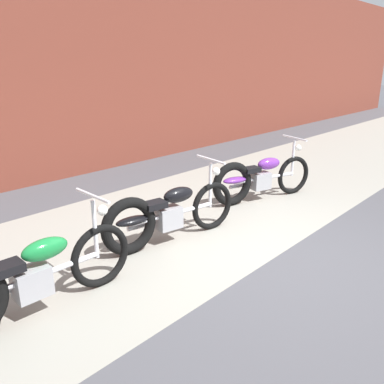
% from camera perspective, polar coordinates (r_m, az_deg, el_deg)
% --- Properties ---
extents(ground_plane, '(80.00, 80.00, 0.00)m').
position_cam_1_polar(ground_plane, '(4.91, 11.59, -9.43)').
color(ground_plane, '#47474C').
extents(sidewalk_slab, '(36.00, 3.50, 0.01)m').
position_cam_1_polar(sidewalk_slab, '(5.90, -2.98, -4.16)').
color(sidewalk_slab, gray).
rests_on(sidewalk_slab, ground).
extents(brick_building_wall, '(36.00, 0.50, 4.64)m').
position_cam_1_polar(brick_building_wall, '(8.30, -20.96, 17.60)').
color(brick_building_wall, brown).
rests_on(brick_building_wall, ground).
extents(motorcycle_green, '(2.01, 0.58, 1.03)m').
position_cam_1_polar(motorcycle_green, '(3.92, -23.25, -11.55)').
color(motorcycle_green, black).
rests_on(motorcycle_green, ground).
extents(motorcycle_black, '(1.99, 0.68, 1.03)m').
position_cam_1_polar(motorcycle_black, '(5.06, -4.17, -3.29)').
color(motorcycle_black, black).
rests_on(motorcycle_black, ground).
extents(motorcycle_purple, '(1.93, 0.86, 1.03)m').
position_cam_1_polar(motorcycle_purple, '(6.72, 9.30, 1.99)').
color(motorcycle_purple, black).
rests_on(motorcycle_purple, ground).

